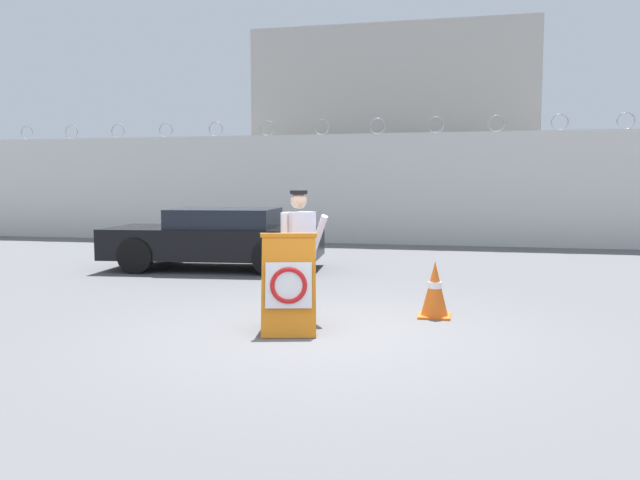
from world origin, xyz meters
TOP-DOWN VIEW (x-y plane):
  - ground_plane at (0.00, 0.00)m, footprint 90.00×90.00m
  - perimeter_wall at (-0.00, 11.15)m, footprint 36.00×0.30m
  - building_block at (-0.73, 17.04)m, footprint 9.34×7.72m
  - barricade_sign at (-0.42, -0.03)m, footprint 0.82×0.94m
  - security_guard at (-0.48, 0.69)m, footprint 0.59×0.56m
  - traffic_cone_near at (1.27, 1.20)m, footprint 0.42×0.42m
  - parked_car_front_coupe at (-3.37, 5.00)m, footprint 4.56×2.32m

SIDE VIEW (x-z plane):
  - ground_plane at x=0.00m, z-range 0.00..0.00m
  - traffic_cone_near at x=1.27m, z-range 0.00..0.75m
  - barricade_sign at x=-0.42m, z-range 0.00..1.19m
  - parked_car_front_coupe at x=-3.37m, z-range 0.02..1.28m
  - security_guard at x=-0.48m, z-range 0.09..1.79m
  - perimeter_wall at x=0.00m, z-range -0.22..3.47m
  - building_block at x=-0.73m, z-range 0.00..6.93m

